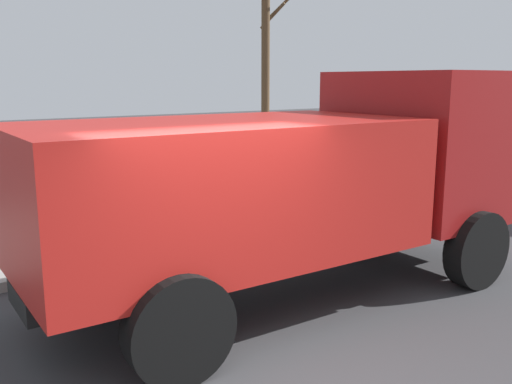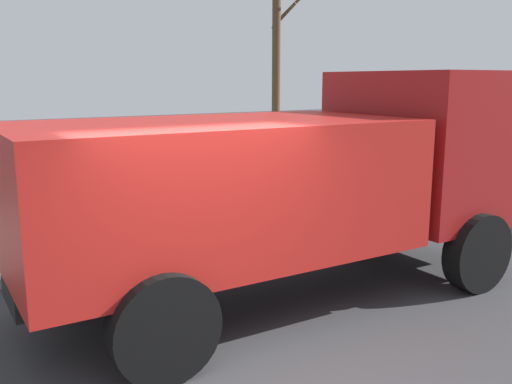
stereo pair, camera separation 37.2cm
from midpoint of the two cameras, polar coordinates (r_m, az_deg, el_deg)
The scene contains 5 objects.
sidewalk_curb at distance 11.27m, azimuth -20.74°, elevation -3.86°, with size 36.00×5.00×0.15m, color #99968E.
fire_hydrant at distance 10.69m, azimuth -15.30°, elevation -1.36°, with size 0.22×0.50×0.86m.
loose_tire at distance 10.46m, azimuth -14.99°, elevation -0.80°, with size 1.19×1.19×0.29m, color black.
dump_truck_red at distance 7.53m, azimuth 3.47°, elevation 1.59°, with size 7.07×2.98×3.00m.
bare_tree at distance 14.53m, azimuth 0.25°, elevation 12.72°, with size 1.24×1.21×5.97m.
Camera 1 is at (-2.87, -3.96, 2.87)m, focal length 39.50 mm.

